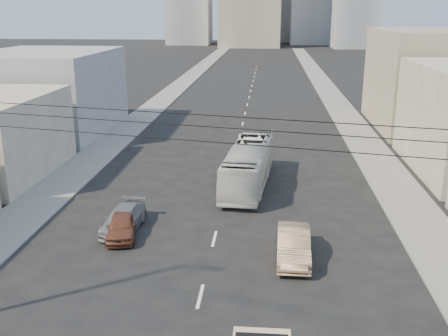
# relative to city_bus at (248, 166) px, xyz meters

# --- Properties ---
(sidewalk_left) EXTENTS (3.50, 180.00, 0.12)m
(sidewalk_left) POSITION_rel_city_bus_xyz_m (-13.21, 46.92, -1.42)
(sidewalk_left) COLOR gray
(sidewalk_left) RESTS_ON ground
(sidewalk_right) EXTENTS (3.50, 180.00, 0.12)m
(sidewalk_right) POSITION_rel_city_bus_xyz_m (10.29, 46.92, -1.42)
(sidewalk_right) COLOR gray
(sidewalk_right) RESTS_ON ground
(lane_dashes) EXTENTS (0.15, 104.00, 0.01)m
(lane_dashes) POSITION_rel_city_bus_xyz_m (-1.46, 29.92, -1.48)
(lane_dashes) COLOR silver
(lane_dashes) RESTS_ON ground
(city_bus) EXTENTS (3.48, 10.84, 2.97)m
(city_bus) POSITION_rel_city_bus_xyz_m (0.00, 0.00, 0.00)
(city_bus) COLOR beige
(city_bus) RESTS_ON ground
(sedan_brown) EXTENTS (2.15, 4.01, 1.30)m
(sedan_brown) POSITION_rel_city_bus_xyz_m (-6.50, -9.21, -0.83)
(sedan_brown) COLOR brown
(sedan_brown) RESTS_ON ground
(sedan_tan) EXTENTS (1.68, 4.60, 1.51)m
(sedan_tan) POSITION_rel_city_bus_xyz_m (2.70, -11.13, -0.73)
(sedan_tan) COLOR #A0805E
(sedan_tan) RESTS_ON ground
(sedan_grey) EXTENTS (2.01, 4.46, 1.27)m
(sedan_grey) POSITION_rel_city_bus_xyz_m (-6.67, -8.27, -0.85)
(sedan_grey) COLOR slate
(sedan_grey) RESTS_ON ground
(overhead_wires) EXTENTS (23.01, 5.02, 0.72)m
(overhead_wires) POSITION_rel_city_bus_xyz_m (-1.46, -21.58, 7.48)
(overhead_wires) COLOR black
(overhead_wires) RESTS_ON ground
(bldg_right_far) EXTENTS (12.00, 16.00, 10.00)m
(bldg_right_far) POSITION_rel_city_bus_xyz_m (18.54, 20.92, 3.52)
(bldg_right_far) COLOR tan
(bldg_right_far) RESTS_ON ground
(bldg_left_far) EXTENTS (12.00, 16.00, 8.00)m
(bldg_left_far) POSITION_rel_city_bus_xyz_m (-20.96, 15.92, 2.52)
(bldg_left_far) COLOR gray
(bldg_left_far) RESTS_ON ground
(midrise_east) EXTENTS (14.00, 14.00, 28.00)m
(midrise_east) POSITION_rel_city_bus_xyz_m (28.54, 141.92, 12.52)
(midrise_east) COLOR gray
(midrise_east) RESTS_ON ground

